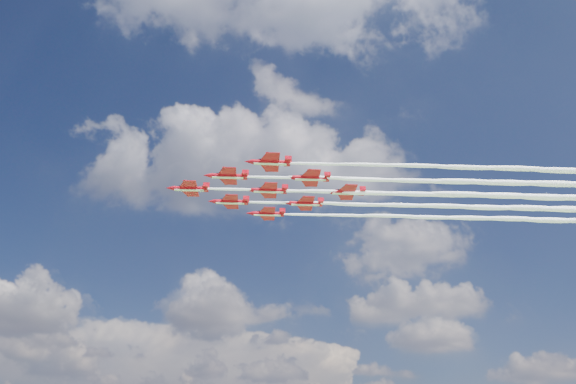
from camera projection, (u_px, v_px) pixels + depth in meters
name	position (u px, v px, depth m)	size (l,w,h in m)	color
jet_lead	(399.00, 193.00, 130.38)	(102.70, 18.11, 2.44)	#BB0A19
jet_row2_port	(446.00, 181.00, 124.67)	(102.70, 18.11, 2.44)	#BB0A19
jet_row2_starb	(429.00, 206.00, 136.97)	(102.70, 18.11, 2.44)	#BB0A19
jet_row3_port	(498.00, 168.00, 118.96)	(102.70, 18.11, 2.44)	#BB0A19
jet_row3_centre	(475.00, 195.00, 131.26)	(102.70, 18.11, 2.44)	#BB0A19
jet_row3_starb	(456.00, 218.00, 143.57)	(102.70, 18.11, 2.44)	#BB0A19
jet_row4_port	(526.00, 183.00, 125.56)	(102.70, 18.11, 2.44)	#BB0A19
jet_row4_starb	(502.00, 208.00, 137.86)	(102.70, 18.11, 2.44)	#BB0A19
jet_tail	(551.00, 197.00, 132.15)	(102.70, 18.11, 2.44)	#BB0A19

